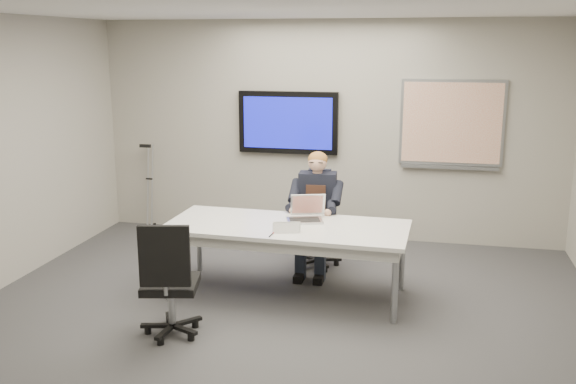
% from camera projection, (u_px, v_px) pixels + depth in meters
% --- Properties ---
extents(floor, '(6.00, 6.00, 0.02)m').
position_uv_depth(floor, '(271.00, 332.00, 5.71)').
color(floor, '#3A393C').
rests_on(floor, ground).
extents(ceiling, '(6.00, 6.00, 0.02)m').
position_uv_depth(ceiling, '(269.00, 5.00, 5.07)').
color(ceiling, silver).
rests_on(ceiling, wall_back).
extents(wall_back, '(6.00, 0.02, 2.80)m').
position_uv_depth(wall_back, '(327.00, 131.00, 8.24)').
color(wall_back, '#A19D91').
rests_on(wall_back, ground).
extents(wall_front, '(6.00, 0.02, 2.80)m').
position_uv_depth(wall_front, '(85.00, 331.00, 2.54)').
color(wall_front, '#A19D91').
rests_on(wall_front, ground).
extents(conference_table, '(2.43, 1.07, 0.74)m').
position_uv_depth(conference_table, '(287.00, 233.00, 6.40)').
color(conference_table, silver).
rests_on(conference_table, ground).
extents(tv_display, '(1.30, 0.09, 0.80)m').
position_uv_depth(tv_display, '(288.00, 123.00, 8.27)').
color(tv_display, black).
rests_on(tv_display, wall_back).
extents(whiteboard, '(1.25, 0.08, 1.10)m').
position_uv_depth(whiteboard, '(452.00, 124.00, 7.85)').
color(whiteboard, '#969A9F').
rests_on(whiteboard, wall_back).
extents(office_chair_far, '(0.61, 0.61, 1.04)m').
position_uv_depth(office_chair_far, '(317.00, 237.00, 7.36)').
color(office_chair_far, black).
rests_on(office_chair_far, ground).
extents(office_chair_near, '(0.60, 0.60, 1.06)m').
position_uv_depth(office_chair_near, '(171.00, 301.00, 5.55)').
color(office_chair_near, black).
rests_on(office_chair_near, ground).
extents(seated_person, '(0.43, 0.74, 1.34)m').
position_uv_depth(seated_person, '(315.00, 225.00, 7.07)').
color(seated_person, '#1E2433').
rests_on(seated_person, office_chair_far).
extents(crutch, '(0.23, 0.45, 1.24)m').
position_uv_depth(crutch, '(150.00, 185.00, 8.77)').
color(crutch, '#ADB0B5').
rests_on(crutch, ground).
extents(laptop, '(0.41, 0.43, 0.25)m').
position_uv_depth(laptop, '(306.00, 214.00, 6.55)').
color(laptop, '#BCBCBE').
rests_on(laptop, conference_table).
extents(name_tent, '(0.26, 0.13, 0.10)m').
position_uv_depth(name_tent, '(287.00, 227.00, 6.13)').
color(name_tent, silver).
rests_on(name_tent, conference_table).
extents(pen, '(0.02, 0.14, 0.01)m').
position_uv_depth(pen, '(271.00, 235.00, 6.03)').
color(pen, black).
rests_on(pen, conference_table).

